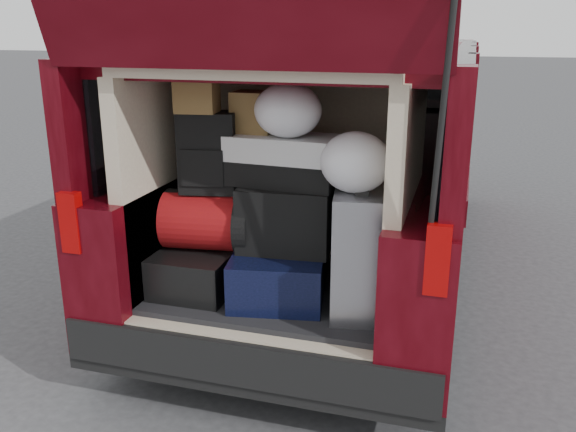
% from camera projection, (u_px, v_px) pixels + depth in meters
% --- Properties ---
extents(ground, '(80.00, 80.00, 0.00)m').
position_uv_depth(ground, '(265.00, 397.00, 3.30)').
color(ground, '#343437').
rests_on(ground, ground).
extents(minivan, '(1.90, 5.35, 2.77)m').
position_uv_depth(minivan, '(340.00, 162.00, 4.73)').
color(minivan, black).
rests_on(minivan, ground).
extents(load_floor, '(1.24, 1.05, 0.55)m').
position_uv_depth(load_floor, '(280.00, 328.00, 3.47)').
color(load_floor, black).
rests_on(load_floor, ground).
extents(black_hardshell, '(0.41, 0.56, 0.22)m').
position_uv_depth(black_hardshell, '(201.00, 267.00, 3.33)').
color(black_hardshell, black).
rests_on(black_hardshell, load_floor).
extents(navy_hardshell, '(0.56, 0.65, 0.25)m').
position_uv_depth(navy_hardshell, '(280.00, 273.00, 3.22)').
color(navy_hardshell, black).
rests_on(navy_hardshell, load_floor).
extents(silver_roller, '(0.32, 0.45, 0.62)m').
position_uv_depth(silver_roller, '(360.00, 252.00, 2.99)').
color(silver_roller, white).
rests_on(silver_roller, load_floor).
extents(red_duffel, '(0.51, 0.37, 0.31)m').
position_uv_depth(red_duffel, '(209.00, 221.00, 3.25)').
color(red_duffel, maroon).
rests_on(red_duffel, black_hardshell).
extents(black_soft_case, '(0.49, 0.32, 0.34)m').
position_uv_depth(black_soft_case, '(285.00, 219.00, 3.15)').
color(black_soft_case, black).
rests_on(black_soft_case, navy_hardshell).
extents(backpack, '(0.32, 0.23, 0.42)m').
position_uv_depth(backpack, '(208.00, 153.00, 3.17)').
color(backpack, black).
rests_on(backpack, red_duffel).
extents(twotone_duffel, '(0.59, 0.33, 0.25)m').
position_uv_depth(twotone_duffel, '(284.00, 160.00, 3.11)').
color(twotone_duffel, silver).
rests_on(twotone_duffel, black_soft_case).
extents(grocery_sack_lower, '(0.22, 0.19, 0.18)m').
position_uv_depth(grocery_sack_lower, '(197.00, 94.00, 3.06)').
color(grocery_sack_lower, olive).
rests_on(grocery_sack_lower, backpack).
extents(grocery_sack_upper, '(0.22, 0.18, 0.21)m').
position_uv_depth(grocery_sack_upper, '(254.00, 112.00, 3.13)').
color(grocery_sack_upper, olive).
rests_on(grocery_sack_upper, twotone_duffel).
extents(plastic_bag_center, '(0.39, 0.37, 0.27)m').
position_uv_depth(plastic_bag_center, '(288.00, 110.00, 2.97)').
color(plastic_bag_center, white).
rests_on(plastic_bag_center, twotone_duffel).
extents(plastic_bag_right, '(0.35, 0.33, 0.29)m').
position_uv_depth(plastic_bag_right, '(356.00, 162.00, 2.83)').
color(plastic_bag_right, white).
rests_on(plastic_bag_right, silver_roller).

